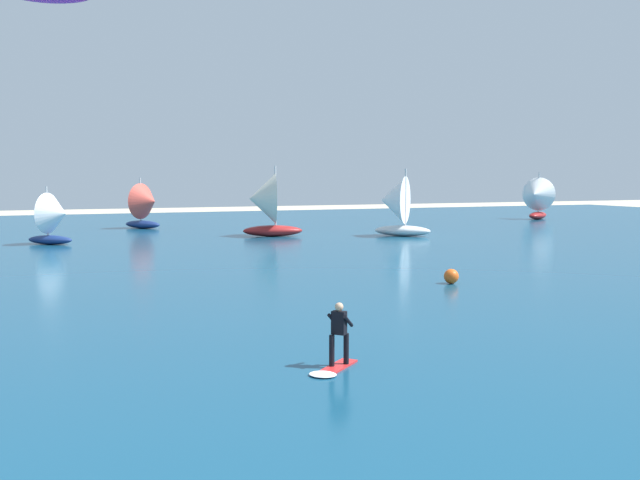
% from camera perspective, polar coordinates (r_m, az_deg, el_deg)
% --- Properties ---
extents(ocean, '(160.00, 90.00, 0.10)m').
position_cam_1_polar(ocean, '(52.24, -13.41, -0.50)').
color(ocean, navy).
rests_on(ocean, ground).
extents(kitesurfer, '(1.84, 1.72, 1.67)m').
position_cam_1_polar(kitesurfer, '(18.71, 1.25, -8.21)').
color(kitesurfer, red).
rests_on(kitesurfer, ocean).
extents(sailboat_anchored_offshore, '(5.02, 4.39, 5.65)m').
position_cam_1_polar(sailboat_anchored_offshore, '(58.55, -4.38, 2.81)').
color(sailboat_anchored_offshore, maroon).
rests_on(sailboat_anchored_offshore, ocean).
extents(sailboat_heeled_over, '(3.70, 3.50, 4.12)m').
position_cam_1_polar(sailboat_heeled_over, '(54.82, -19.94, 1.62)').
color(sailboat_heeled_over, navy).
rests_on(sailboat_heeled_over, ocean).
extents(sailboat_far_right, '(4.02, 4.18, 4.66)m').
position_cam_1_polar(sailboat_far_right, '(68.83, -13.36, 2.64)').
color(sailboat_far_right, navy).
rests_on(sailboat_far_right, ocean).
extents(sailboat_center_horizon, '(4.69, 4.41, 5.22)m').
position_cam_1_polar(sailboat_center_horizon, '(84.45, 16.55, 3.17)').
color(sailboat_center_horizon, maroon).
rests_on(sailboat_center_horizon, ocean).
extents(sailboat_mid_right, '(4.83, 4.71, 5.42)m').
position_cam_1_polar(sailboat_mid_right, '(59.29, 5.87, 2.72)').
color(sailboat_mid_right, silver).
rests_on(sailboat_mid_right, ocean).
extents(marker_buoy, '(0.68, 0.68, 0.68)m').
position_cam_1_polar(marker_buoy, '(33.63, 10.20, -2.80)').
color(marker_buoy, '#E55919').
rests_on(marker_buoy, ocean).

